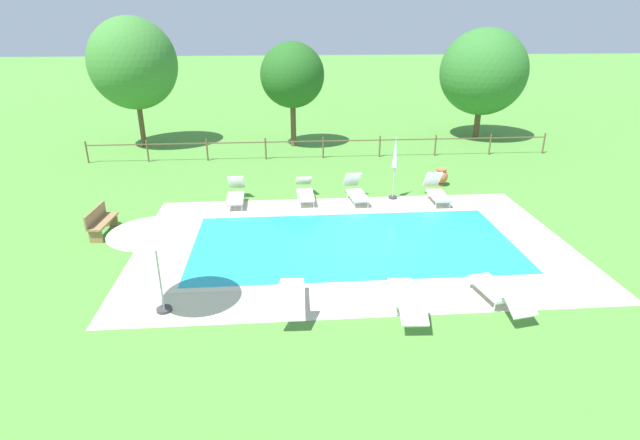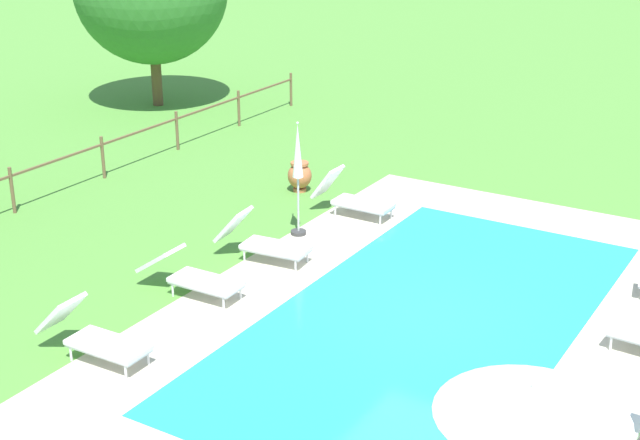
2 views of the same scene
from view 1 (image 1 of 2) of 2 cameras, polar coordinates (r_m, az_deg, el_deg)
The scene contains 19 objects.
ground_plane at distance 15.17m, azimuth 3.86°, elevation -2.70°, with size 160.00×160.00×0.00m, color #518E38.
pool_deck_paving at distance 15.17m, azimuth 3.86°, elevation -2.69°, with size 13.14×8.13×0.01m, color beige.
swimming_pool_water at distance 15.17m, azimuth 3.86°, elevation -2.69°, with size 9.76×4.75×0.01m, color #23A8C1.
pool_coping_rim at distance 15.17m, azimuth 3.86°, elevation -2.67°, with size 10.24×5.23×0.01m.
sun_lounger_north_near_steps at distance 18.57m, azimuth -1.76°, elevation 3.39°, with size 0.64×2.03×0.81m.
sun_lounger_north_mid at distance 18.50m, azimuth -9.77°, elevation 3.05°, with size 0.63×1.93×0.93m.
sun_lounger_north_far at distance 18.98m, azimuth 13.39°, elevation 3.29°, with size 0.60×1.83×1.01m.
sun_lounger_north_end at distance 11.67m, azimuth -3.30°, elevation -8.79°, with size 0.66×1.89×0.98m.
sun_lounger_south_near_corner at distance 11.84m, azimuth 9.99°, elevation -8.86°, with size 0.72×2.10×0.72m.
sun_lounger_south_mid at distance 12.62m, azimuth 20.06°, elevation -7.80°, with size 0.95×2.09×0.82m.
sun_lounger_south_far at distance 18.55m, azimuth 4.18°, elevation 3.40°, with size 0.78×1.93×0.97m.
patio_umbrella_open_foreground at distance 11.41m, azimuth -18.87°, elevation -0.72°, with size 1.97×1.97×2.41m.
patio_umbrella_closed_row_west at distance 18.60m, azimuth 8.70°, elevation 6.94°, with size 0.32×0.32×2.41m.
wooden_bench_lawn_side at distance 17.05m, azimuth -24.11°, elevation -0.09°, with size 0.55×1.53×0.87m.
terracotta_urn_near_fence at distance 20.85m, azimuth 13.84°, elevation 4.94°, with size 0.56×0.56×0.71m.
perimeter_fence at distance 24.25m, azimuth 0.37°, elevation 8.76°, with size 22.53×0.08×1.05m.
tree_far_west at distance 27.75m, azimuth -20.87°, elevation 16.59°, with size 4.39×4.39×6.53m.
tree_west_mid at distance 29.49m, azimuth 18.42°, elevation 15.97°, with size 4.70×4.70×5.96m.
tree_centre at distance 26.24m, azimuth -3.23°, elevation 16.41°, with size 3.28×3.28×5.34m.
Camera 1 is at (-2.11, -13.57, 6.45)m, focal length 27.58 mm.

